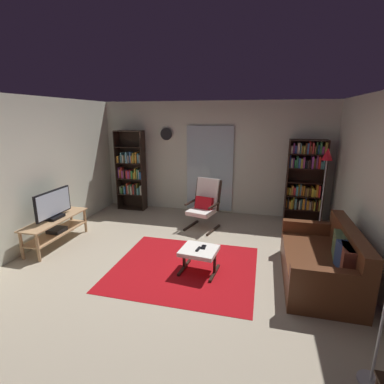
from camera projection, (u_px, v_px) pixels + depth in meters
name	position (u px, v px, depth m)	size (l,w,h in m)	color
ground_plane	(178.00, 269.00, 4.42)	(7.02, 7.02, 0.00)	tan
wall_back	(212.00, 158.00, 6.81)	(5.60, 0.06, 2.60)	silver
wall_left	(18.00, 177.00, 4.72)	(0.06, 6.00, 2.60)	silver
glass_door_panel	(210.00, 169.00, 6.82)	(1.10, 0.01, 2.00)	silver
area_rug	(184.00, 268.00, 4.45)	(2.15, 1.92, 0.01)	#A40D13
tv_stand	(56.00, 227.00, 5.20)	(0.41, 1.37, 0.49)	tan
television	(54.00, 206.00, 5.09)	(0.20, 0.86, 0.52)	black
bookshelf_near_tv	(131.00, 172.00, 7.09)	(0.68, 0.30, 1.93)	black
bookshelf_near_sofa	(306.00, 179.00, 6.16)	(0.76, 0.30, 1.80)	black
leather_sofa	(324.00, 262.00, 4.00)	(0.91, 1.70, 0.81)	#572E18
lounge_armchair	(205.00, 203.00, 5.95)	(0.71, 0.77, 1.02)	black
ottoman	(199.00, 253.00, 4.27)	(0.57, 0.53, 0.37)	white
tv_remote	(198.00, 249.00, 4.22)	(0.04, 0.14, 0.02)	black
cell_phone	(203.00, 247.00, 4.29)	(0.07, 0.14, 0.01)	black
floor_lamp_by_shelf	(326.00, 166.00, 5.35)	(0.22, 0.22, 1.70)	#A5A5AD
wall_clock	(166.00, 134.00, 6.86)	(0.29, 0.03, 0.29)	silver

